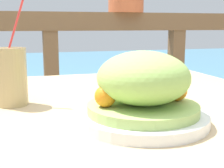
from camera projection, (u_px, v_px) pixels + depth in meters
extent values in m
cube|color=tan|center=(84.00, 113.00, 0.74)|extent=(1.07, 0.92, 0.04)
cube|color=tan|center=(178.00, 165.00, 1.32)|extent=(0.06, 0.06, 0.72)
cube|color=brown|center=(49.00, 21.00, 1.50)|extent=(2.80, 0.08, 0.09)
cube|color=brown|center=(53.00, 121.00, 1.59)|extent=(0.07, 0.07, 0.92)
cube|color=brown|center=(174.00, 111.00, 1.78)|extent=(0.07, 0.07, 0.92)
cube|color=teal|center=(35.00, 83.00, 4.00)|extent=(12.00, 4.00, 0.43)
cylinder|color=white|center=(143.00, 118.00, 0.60)|extent=(0.25, 0.25, 0.02)
cylinder|color=#A8C66B|center=(143.00, 108.00, 0.60)|extent=(0.21, 0.21, 0.02)
ellipsoid|color=#9EC660|center=(143.00, 78.00, 0.58)|extent=(0.18, 0.18, 0.10)
sphere|color=orange|center=(177.00, 91.00, 0.62)|extent=(0.04, 0.04, 0.04)
sphere|color=orange|center=(105.00, 96.00, 0.57)|extent=(0.04, 0.04, 0.04)
cylinder|color=tan|center=(11.00, 77.00, 0.72)|extent=(0.07, 0.07, 0.13)
cylinder|color=red|center=(10.00, 46.00, 0.72)|extent=(0.07, 0.01, 0.21)
cylinder|color=#B75B38|center=(126.00, 4.00, 1.59)|extent=(0.18, 0.18, 0.08)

